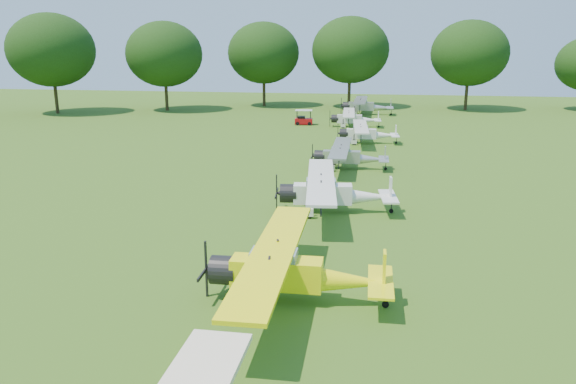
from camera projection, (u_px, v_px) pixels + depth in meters
name	position (u px, v px, depth m)	size (l,w,h in m)	color
ground	(318.00, 231.00, 27.77)	(160.00, 160.00, 0.00)	#2D5214
tree_belt	(399.00, 65.00, 25.30)	(137.36, 130.27, 14.52)	#312513
aircraft_2	(291.00, 269.00, 19.84)	(6.80, 10.81, 2.13)	#FFFB0A
aircraft_3	(332.00, 191.00, 30.57)	(6.67, 10.60, 2.08)	white
aircraft_4	(347.00, 155.00, 41.35)	(5.71, 9.08, 1.79)	#B5B5BA
aircraft_5	(366.00, 132.00, 52.05)	(5.72, 9.12, 1.79)	white
aircraft_6	(353.00, 118.00, 62.43)	(5.75, 9.16, 1.80)	white
aircraft_7	(365.00, 105.00, 73.35)	(6.87, 10.91, 2.16)	#B5B5BA
golf_cart	(303.00, 120.00, 64.27)	(2.09, 1.41, 1.69)	#A90C0F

